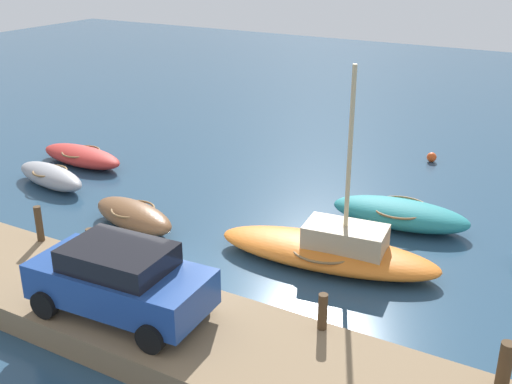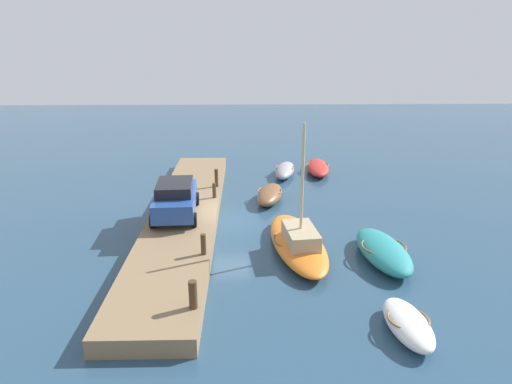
{
  "view_description": "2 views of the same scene",
  "coord_description": "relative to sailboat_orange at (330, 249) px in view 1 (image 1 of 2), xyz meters",
  "views": [
    {
      "loc": [
        9.36,
        -11.21,
        8.48
      ],
      "look_at": [
        0.55,
        4.14,
        1.28
      ],
      "focal_mm": 44.32,
      "sensor_mm": 36.0,
      "label": 1
    },
    {
      "loc": [
        20.81,
        1.1,
        8.57
      ],
      "look_at": [
        -1.26,
        1.62,
        1.1
      ],
      "focal_mm": 31.81,
      "sensor_mm": 36.0,
      "label": 2
    }
  ],
  "objects": [
    {
      "name": "rowboat_brown",
      "position": [
        -6.25,
        -0.86,
        -0.05
      ],
      "size": [
        3.52,
        1.98,
        0.8
      ],
      "rotation": [
        0.0,
        0.0,
        -0.22
      ],
      "color": "brown",
      "rests_on": "ground_plane"
    },
    {
      "name": "marker_buoy",
      "position": [
        0.13,
        9.92,
        -0.26
      ],
      "size": [
        0.39,
        0.39,
        0.39
      ],
      "primitive_type": "sphere",
      "color": "#E54C19",
      "rests_on": "ground_plane"
    },
    {
      "name": "mooring_post_east",
      "position": [
        5.18,
        -3.84,
        0.65
      ],
      "size": [
        0.27,
        0.27,
        0.93
      ],
      "primitive_type": "cylinder",
      "color": "#47331E",
      "rests_on": "dock_platform"
    },
    {
      "name": "rowboat_grey",
      "position": [
        -11.19,
        0.39,
        -0.08
      ],
      "size": [
        3.7,
        1.85,
        0.75
      ],
      "rotation": [
        0.0,
        0.0,
        -0.2
      ],
      "color": "#939399",
      "rests_on": "ground_plane"
    },
    {
      "name": "motorboat_teal",
      "position": [
        0.91,
        3.37,
        -0.04
      ],
      "size": [
        4.41,
        2.08,
        0.82
      ],
      "rotation": [
        0.0,
        0.0,
        0.08
      ],
      "color": "teal",
      "rests_on": "ground_plane"
    },
    {
      "name": "mooring_post_west",
      "position": [
        -7.01,
        -3.84,
        0.69
      ],
      "size": [
        0.2,
        0.2,
        1.02
      ],
      "primitive_type": "cylinder",
      "color": "#47331E",
      "rests_on": "dock_platform"
    },
    {
      "name": "parked_car",
      "position": [
        -2.64,
        -5.49,
        1.04
      ],
      "size": [
        4.14,
        2.24,
        1.65
      ],
      "rotation": [
        0.0,
        0.0,
        0.06
      ],
      "color": "#234793",
      "rests_on": "dock_platform"
    },
    {
      "name": "ground_plane",
      "position": [
        -3.39,
        -3.29,
        -0.46
      ],
      "size": [
        84.0,
        84.0,
        0.0
      ],
      "primitive_type": "plane",
      "color": "navy"
    },
    {
      "name": "dock_platform",
      "position": [
        -3.39,
        -5.17,
        -0.14
      ],
      "size": [
        20.33,
        3.16,
        0.64
      ],
      "primitive_type": "cube",
      "color": "#846B4C",
      "rests_on": "ground_plane"
    },
    {
      "name": "rowboat_red",
      "position": [
        -11.87,
        2.66,
        -0.1
      ],
      "size": [
        4.11,
        1.74,
        0.7
      ],
      "rotation": [
        0.0,
        0.0,
        -0.08
      ],
      "color": "#B72D28",
      "rests_on": "ground_plane"
    },
    {
      "name": "mooring_post_mid_west",
      "position": [
        -5.14,
        -3.84,
        0.58
      ],
      "size": [
        0.2,
        0.2,
        0.8
      ],
      "primitive_type": "cylinder",
      "color": "#47331E",
      "rests_on": "dock_platform"
    },
    {
      "name": "sailboat_orange",
      "position": [
        0.0,
        0.0,
        0.0
      ],
      "size": [
        6.46,
        2.77,
        5.58
      ],
      "rotation": [
        0.0,
        0.0,
        0.12
      ],
      "color": "orange",
      "rests_on": "ground_plane"
    },
    {
      "name": "mooring_post_mid_east",
      "position": [
        1.49,
        -3.84,
        0.6
      ],
      "size": [
        0.21,
        0.21,
        0.84
      ],
      "primitive_type": "cylinder",
      "color": "#47331E",
      "rests_on": "dock_platform"
    }
  ]
}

